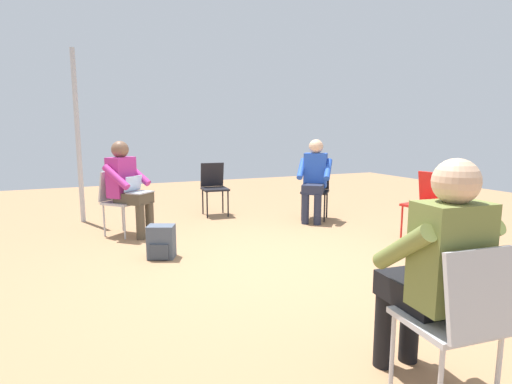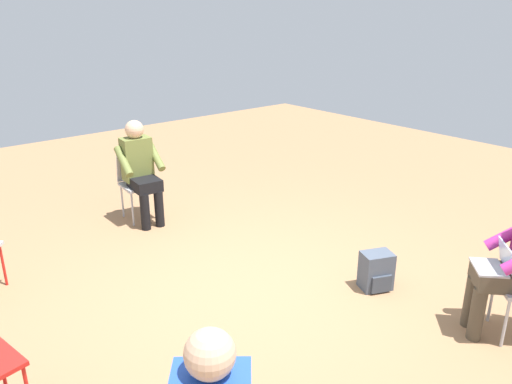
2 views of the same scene
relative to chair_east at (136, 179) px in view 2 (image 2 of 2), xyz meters
The scene contains 4 objects.
ground_plane 2.42m from the chair_east, behind, with size 14.07×14.07×0.00m, color #99704C.
chair_east is the anchor object (origin of this frame).
person_in_olive 0.26m from the chair_east, behind, with size 0.54×0.53×1.24m.
backpack_near_laptop_user 3.13m from the chair_east, 163.79° to the right, with size 0.31×0.34×0.36m.
Camera 2 is at (-3.04, 2.49, 2.46)m, focal length 35.00 mm.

